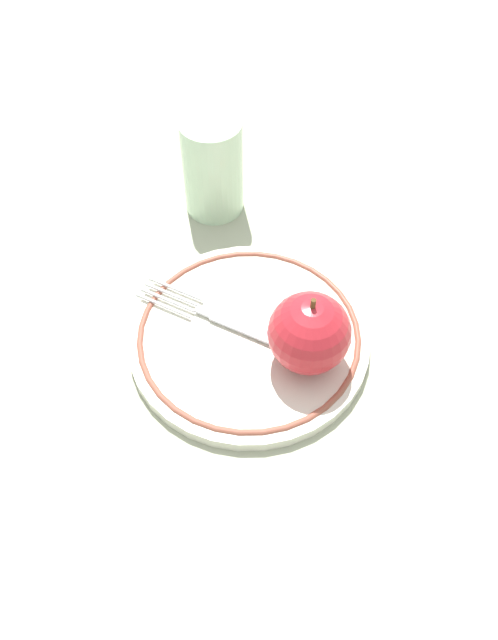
{
  "coord_description": "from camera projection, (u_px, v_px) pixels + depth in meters",
  "views": [
    {
      "loc": [
        0.16,
        0.32,
        0.51
      ],
      "look_at": [
        -0.01,
        0.01,
        0.04
      ],
      "focal_mm": 35.0,
      "sensor_mm": 36.0,
      "label": 1
    }
  ],
  "objects": [
    {
      "name": "drinking_glass",
      "position": [
        213.0,
        167.0,
        0.69
      ],
      "size": [
        0.07,
        0.07,
        0.11
      ],
      "primitive_type": "cylinder",
      "color": "#C7ECC2",
      "rests_on": "ground_plane"
    },
    {
      "name": "apple_red_whole",
      "position": [
        309.0,
        333.0,
        0.56
      ],
      "size": [
        0.08,
        0.08,
        0.08
      ],
      "color": "red",
      "rests_on": "plate"
    },
    {
      "name": "ground_plane",
      "position": [
        234.0,
        339.0,
        0.62
      ],
      "size": [
        2.0,
        2.0,
        0.0
      ],
      "primitive_type": "plane",
      "color": "#AAB090"
    },
    {
      "name": "fork",
      "position": [
        224.0,
        320.0,
        0.61
      ],
      "size": [
        0.12,
        0.16,
        0.0
      ],
      "rotation": [
        0.0,
        0.0,
        5.31
      ],
      "color": "silver",
      "rests_on": "plate"
    },
    {
      "name": "plate",
      "position": [
        249.0,
        337.0,
        0.61
      ],
      "size": [
        0.23,
        0.23,
        0.02
      ],
      "color": "silver",
      "rests_on": "ground_plane"
    }
  ]
}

